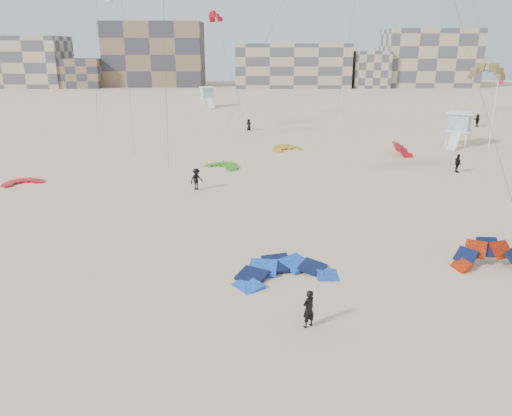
{
  "coord_description": "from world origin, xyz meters",
  "views": [
    {
      "loc": [
        -0.81,
        -18.99,
        11.17
      ],
      "look_at": [
        -0.73,
        6.0,
        3.07
      ],
      "focal_mm": 35.0,
      "sensor_mm": 36.0,
      "label": 1
    }
  ],
  "objects_px": {
    "kite_ground_blue": "(285,276)",
    "kite_ground_orange": "(489,268)",
    "kitesurfer_main": "(308,309)",
    "lifeguard_tower_near": "(459,129)"
  },
  "relations": [
    {
      "from": "kite_ground_blue",
      "to": "kite_ground_orange",
      "type": "xyz_separation_m",
      "value": [
        10.93,
        1.03,
        0.0
      ]
    },
    {
      "from": "kite_ground_orange",
      "to": "kitesurfer_main",
      "type": "xyz_separation_m",
      "value": [
        -10.24,
        -5.82,
        0.84
      ]
    },
    {
      "from": "kite_ground_orange",
      "to": "lifeguard_tower_near",
      "type": "height_order",
      "value": "lifeguard_tower_near"
    },
    {
      "from": "kite_ground_blue",
      "to": "kitesurfer_main",
      "type": "distance_m",
      "value": 4.92
    },
    {
      "from": "kite_ground_orange",
      "to": "lifeguard_tower_near",
      "type": "xyz_separation_m",
      "value": [
        11.52,
        34.2,
        1.94
      ]
    },
    {
      "from": "kite_ground_orange",
      "to": "lifeguard_tower_near",
      "type": "distance_m",
      "value": 36.14
    },
    {
      "from": "kite_ground_blue",
      "to": "lifeguard_tower_near",
      "type": "distance_m",
      "value": 41.81
    },
    {
      "from": "kite_ground_blue",
      "to": "kite_ground_orange",
      "type": "bearing_deg",
      "value": -11.86
    },
    {
      "from": "lifeguard_tower_near",
      "to": "kitesurfer_main",
      "type": "bearing_deg",
      "value": -87.68
    },
    {
      "from": "kitesurfer_main",
      "to": "lifeguard_tower_near",
      "type": "xyz_separation_m",
      "value": [
        21.76,
        40.02,
        1.11
      ]
    }
  ]
}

